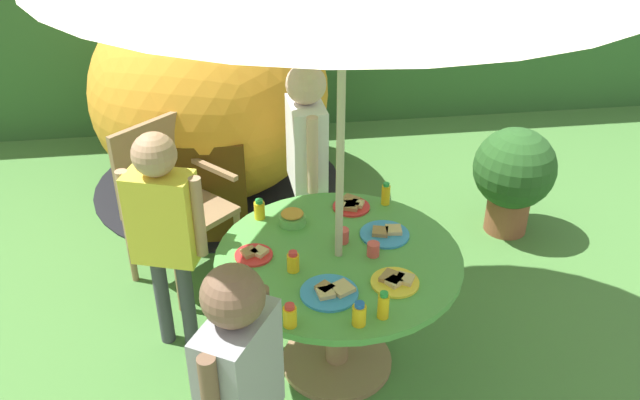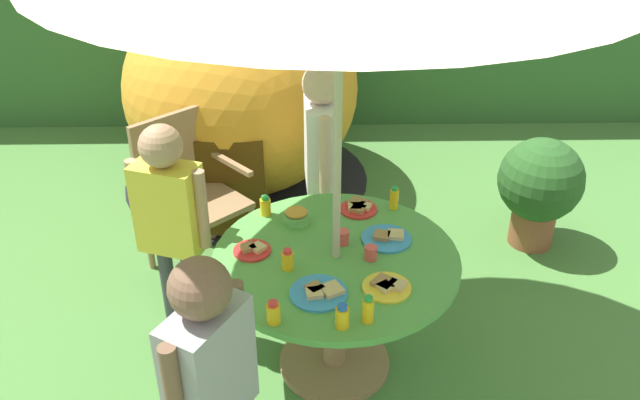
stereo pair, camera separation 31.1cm
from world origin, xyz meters
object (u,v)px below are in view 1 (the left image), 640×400
object	(u,v)px
potted_plant	(514,173)
juice_bottle_front_edge	(359,314)
plate_mid_left	(395,281)
juice_bottle_far_right	(293,262)
child_in_grey_shirt	(240,375)
plate_near_left	(351,205)
child_in_yellow_shirt	(163,218)
dome_tent	(211,93)
juice_bottle_far_left	(386,194)
cup_near	(373,249)
juice_bottle_center_front	(259,210)
plate_back_edge	(330,292)
juice_bottle_spot_a	(383,306)
child_in_white_shirt	(307,145)
plate_mid_right	(254,254)
juice_bottle_center_back	(290,316)
plate_near_right	(385,233)
snack_bowl	(292,218)
wooden_chair	(169,194)
cup_far	(342,236)
garden_table	(338,282)

from	to	relation	value
potted_plant	juice_bottle_front_edge	xyz separation A→B (m)	(-1.35, -1.60, 0.31)
plate_mid_left	juice_bottle_far_right	xyz separation A→B (m)	(-0.44, 0.16, 0.04)
child_in_grey_shirt	plate_near_left	bearing A→B (deg)	3.89
potted_plant	child_in_yellow_shirt	xyz separation A→B (m)	(-2.18, -0.83, 0.36)
dome_tent	juice_bottle_far_left	xyz separation A→B (m)	(0.93, -1.59, 0.00)
plate_mid_left	cup_near	distance (m)	0.23
juice_bottle_center_front	cup_near	size ratio (longest dim) A/B	1.62
dome_tent	juice_bottle_center_front	xyz separation A→B (m)	(0.25, -1.64, -0.01)
plate_back_edge	juice_bottle_center_front	bearing A→B (deg)	112.21
child_in_grey_shirt	juice_bottle_far_right	world-z (taller)	child_in_grey_shirt
juice_bottle_center_front	juice_bottle_spot_a	world-z (taller)	juice_bottle_spot_a
child_in_white_shirt	juice_bottle_far_right	world-z (taller)	child_in_white_shirt
plate_near_left	plate_mid_right	xyz separation A→B (m)	(-0.53, -0.37, -0.00)
juice_bottle_center_front	juice_bottle_center_back	xyz separation A→B (m)	(0.08, -0.84, -0.00)
plate_near_right	snack_bowl	bearing A→B (deg)	159.48
juice_bottle_center_front	juice_bottle_front_edge	bearing A→B (deg)	-67.68
plate_near_left	plate_back_edge	distance (m)	0.73
juice_bottle_far_right	juice_bottle_center_back	bearing A→B (deg)	-97.75
child_in_grey_shirt	juice_bottle_far_left	xyz separation A→B (m)	(0.81, 1.26, -0.06)
juice_bottle_center_front	juice_bottle_front_edge	size ratio (longest dim) A/B	0.99
plate_near_right	plate_mid_right	size ratio (longest dim) A/B	1.36
dome_tent	juice_bottle_far_left	world-z (taller)	dome_tent
dome_tent	plate_mid_right	size ratio (longest dim) A/B	10.75
child_in_white_shirt	plate_mid_left	size ratio (longest dim) A/B	6.11
wooden_chair	snack_bowl	xyz separation A→B (m)	(0.67, -0.63, 0.18)
juice_bottle_far_right	child_in_yellow_shirt	bearing A→B (deg)	148.39
potted_plant	juice_bottle_center_back	xyz separation A→B (m)	(-1.63, -1.57, 0.31)
potted_plant	plate_near_right	bearing A→B (deg)	-138.47
juice_bottle_center_back	plate_mid_left	bearing A→B (deg)	23.28
potted_plant	cup_near	world-z (taller)	cup_near
snack_bowl	plate_near_left	xyz separation A→B (m)	(0.32, 0.12, -0.02)
juice_bottle_far_left	cup_far	world-z (taller)	juice_bottle_far_left
garden_table	child_in_yellow_shirt	world-z (taller)	child_in_yellow_shirt
snack_bowl	dome_tent	bearing A→B (deg)	103.64
child_in_white_shirt	child_in_grey_shirt	distance (m)	1.77
child_in_white_shirt	plate_near_right	size ratio (longest dim) A/B	5.41
cup_near	juice_bottle_center_back	bearing A→B (deg)	-135.07
wooden_chair	juice_bottle_center_back	bearing A→B (deg)	-109.87
juice_bottle_center_back	juice_bottle_front_edge	distance (m)	0.28
juice_bottle_center_back	cup_near	size ratio (longest dim) A/B	1.58
potted_plant	plate_near_left	bearing A→B (deg)	-150.48
juice_bottle_far_left	juice_bottle_front_edge	distance (m)	0.97
juice_bottle_center_front	juice_bottle_center_back	world-z (taller)	juice_bottle_center_front
snack_bowl	juice_bottle_far_right	world-z (taller)	juice_bottle_far_right
dome_tent	juice_bottle_spot_a	world-z (taller)	dome_tent
child_in_white_shirt	plate_mid_left	bearing A→B (deg)	10.08
garden_table	child_in_grey_shirt	bearing A→B (deg)	-120.43
garden_table	juice_bottle_spot_a	bearing A→B (deg)	-76.32
wooden_chair	child_in_grey_shirt	world-z (taller)	child_in_grey_shirt
juice_bottle_center_front	juice_bottle_spot_a	xyz separation A→B (m)	(0.46, -0.84, 0.01)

